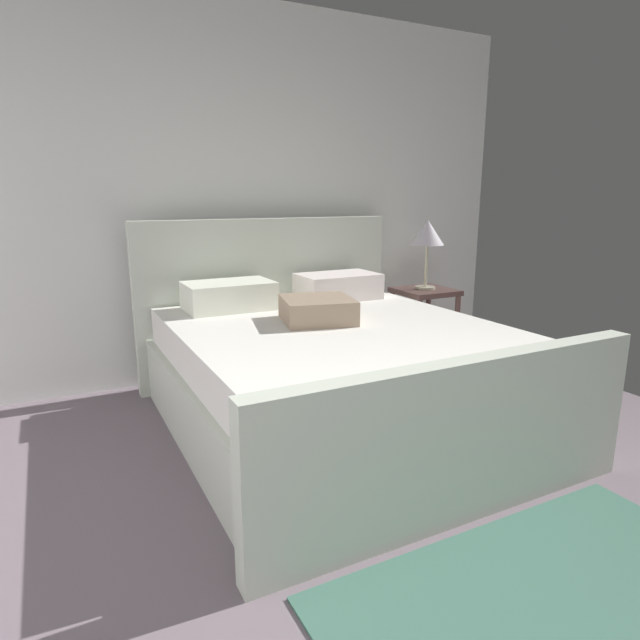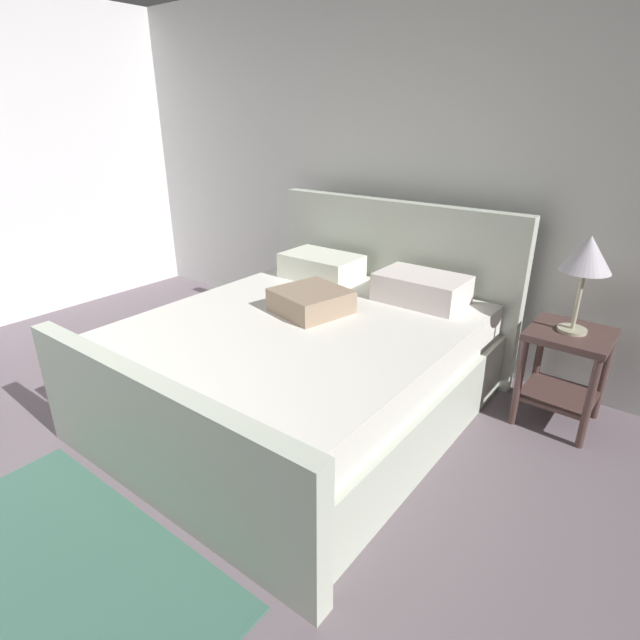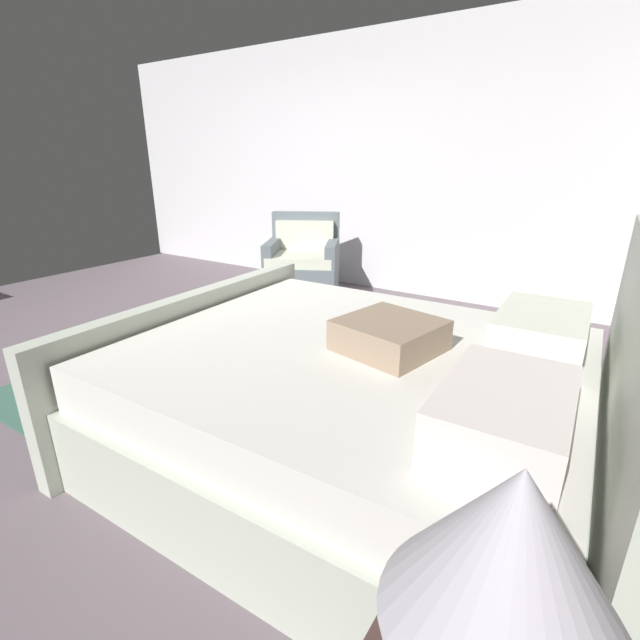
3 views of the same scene
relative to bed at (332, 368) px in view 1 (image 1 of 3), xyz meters
name	(u,v)px [view 1 (image 1 of 3)]	position (x,y,z in m)	size (l,w,h in m)	color
wall_back	(199,196)	(-0.44, 1.26, 1.00)	(5.19, 0.12, 2.69)	silver
bed	(332,368)	(0.00, 0.00, 0.00)	(1.96, 2.24, 1.19)	silver
nightstand_right	(424,312)	(1.28, 0.82, 0.06)	(0.44, 0.44, 0.60)	#4E3632
table_lamp_right	(427,235)	(1.28, 0.82, 0.69)	(0.27, 0.27, 0.56)	#B7B293
area_rug	(597,634)	(0.00, -1.79, -0.34)	(1.60, 1.17, 0.01)	#3E6959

